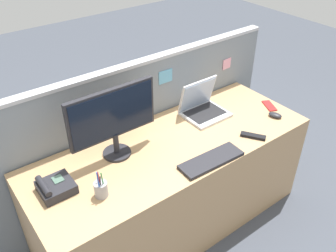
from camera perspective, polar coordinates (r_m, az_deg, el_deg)
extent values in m
plane|color=#424751|center=(2.92, 0.61, -14.58)|extent=(10.00, 10.00, 0.00)
cube|color=tan|center=(2.65, 0.66, -9.30)|extent=(1.98, 0.74, 0.74)
cube|color=gray|center=(2.78, -4.47, -1.45)|extent=(2.38, 0.06, 1.16)
cube|color=#B7BAC1|center=(2.48, -5.08, 9.75)|extent=(2.38, 0.07, 0.02)
cube|color=yellow|center=(2.40, -12.34, 2.26)|extent=(0.10, 0.01, 0.09)
cube|color=#66ADD1|center=(2.63, -0.39, 7.77)|extent=(0.12, 0.01, 0.10)
cube|color=pink|center=(3.04, 9.22, 9.63)|extent=(0.09, 0.01, 0.09)
cylinder|color=#232328|center=(2.35, -8.01, -4.19)|extent=(0.18, 0.18, 0.02)
cylinder|color=#232328|center=(2.30, -8.15, -2.71)|extent=(0.04, 0.04, 0.14)
cube|color=#232328|center=(2.19, -8.76, 1.94)|extent=(0.58, 0.03, 0.33)
cube|color=black|center=(2.18, -8.56, 1.76)|extent=(0.55, 0.01, 0.30)
cube|color=silver|center=(2.71, 5.91, 1.83)|extent=(0.31, 0.26, 0.02)
cube|color=black|center=(2.71, 5.78, 2.12)|extent=(0.27, 0.19, 0.00)
cube|color=silver|center=(2.71, 4.61, 5.06)|extent=(0.31, 0.07, 0.24)
cube|color=#9EB2D1|center=(2.71, 4.73, 4.94)|extent=(0.29, 0.06, 0.22)
cube|color=#232328|center=(2.16, -17.14, -9.18)|extent=(0.19, 0.18, 0.06)
cube|color=#4C6B5B|center=(2.16, -16.93, -8.01)|extent=(0.06, 0.06, 0.01)
cylinder|color=#232328|center=(2.11, -18.99, -8.92)|extent=(0.04, 0.16, 0.04)
cube|color=#232328|center=(2.28, 6.81, -5.35)|extent=(0.44, 0.16, 0.02)
ellipsoid|color=#232328|center=(2.79, 16.49, 1.65)|extent=(0.09, 0.11, 0.03)
cylinder|color=#99999E|center=(2.06, -10.48, -9.77)|extent=(0.08, 0.08, 0.09)
cylinder|color=#238438|center=(2.01, -10.22, -8.56)|extent=(0.03, 0.03, 0.15)
cylinder|color=red|center=(2.03, -10.78, -8.55)|extent=(0.01, 0.02, 0.12)
cylinder|color=black|center=(2.01, -10.60, -8.99)|extent=(0.01, 0.02, 0.12)
cylinder|color=blue|center=(2.00, -10.84, -8.91)|extent=(0.01, 0.03, 0.15)
cube|color=#B22323|center=(2.92, 15.64, 3.08)|extent=(0.12, 0.16, 0.01)
cube|color=black|center=(2.54, 13.23, -1.54)|extent=(0.13, 0.17, 0.02)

